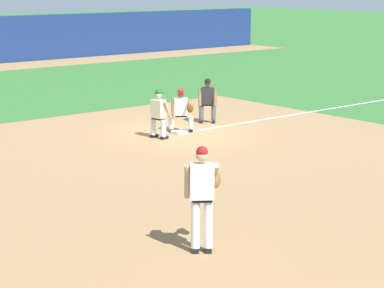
# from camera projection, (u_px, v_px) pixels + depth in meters

# --- Properties ---
(ground_plane) EXTENTS (160.00, 160.00, 0.00)m
(ground_plane) POSITION_uv_depth(u_px,v_px,m) (179.00, 134.00, 22.69)
(ground_plane) COLOR #336B2D
(infield_dirt_patch) EXTENTS (18.00, 18.00, 0.01)m
(infield_dirt_patch) POSITION_uv_depth(u_px,v_px,m) (187.00, 176.00, 17.74)
(infield_dirt_patch) COLOR #9E754C
(infield_dirt_patch) RESTS_ON ground
(foul_line_stripe) EXTENTS (15.65, 0.10, 0.00)m
(foul_line_stripe) POSITION_uv_depth(u_px,v_px,m) (345.00, 106.00, 27.57)
(foul_line_stripe) COLOR white
(foul_line_stripe) RESTS_ON ground
(first_base_bag) EXTENTS (0.38, 0.38, 0.09)m
(first_base_bag) POSITION_uv_depth(u_px,v_px,m) (179.00, 132.00, 22.68)
(first_base_bag) COLOR white
(first_base_bag) RESTS_ON ground
(baseball) EXTENTS (0.07, 0.07, 0.07)m
(baseball) POSITION_uv_depth(u_px,v_px,m) (191.00, 163.00, 18.87)
(baseball) COLOR white
(baseball) RESTS_ON ground
(pitcher) EXTENTS (0.85, 0.55, 1.86)m
(pitcher) POSITION_uv_depth(u_px,v_px,m) (203.00, 192.00, 12.60)
(pitcher) COLOR black
(pitcher) RESTS_ON ground
(first_baseman) EXTENTS (0.72, 1.09, 1.34)m
(first_baseman) POSITION_uv_depth(u_px,v_px,m) (182.00, 109.00, 22.77)
(first_baseman) COLOR black
(first_baseman) RESTS_ON ground
(baserunner) EXTENTS (0.51, 0.64, 1.46)m
(baserunner) POSITION_uv_depth(u_px,v_px,m) (159.00, 112.00, 21.85)
(baserunner) COLOR black
(baserunner) RESTS_ON ground
(umpire) EXTENTS (0.68, 0.66, 1.46)m
(umpire) POSITION_uv_depth(u_px,v_px,m) (208.00, 99.00, 24.25)
(umpire) COLOR black
(umpire) RESTS_ON ground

